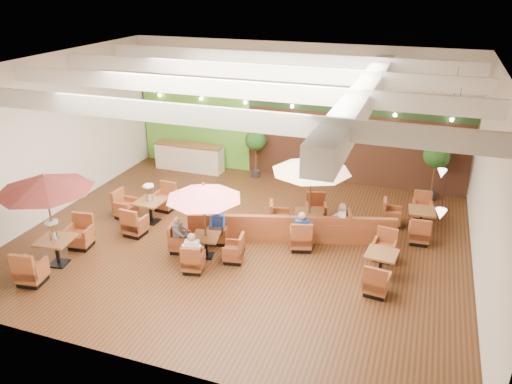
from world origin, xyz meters
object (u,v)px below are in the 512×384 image
at_px(table_5, 412,219).
at_px(topiary_1, 319,148).
at_px(booth_divider, 291,229).
at_px(diner_2, 179,231).
at_px(diner_4, 340,218).
at_px(diner_0, 192,248).
at_px(diner_1, 218,222).
at_px(table_0, 47,197).
at_px(table_1, 204,206).
at_px(service_counter, 189,157).
at_px(table_2, 311,183).
at_px(table_4, 381,265).
at_px(table_3, 144,209).
at_px(topiary_0, 256,142).
at_px(topiary_2, 437,157).
at_px(diner_3, 301,227).

bearing_deg(table_5, topiary_1, 139.79).
height_order(booth_divider, diner_2, diner_2).
xyz_separation_m(topiary_1, diner_4, (1.72, -4.30, -0.79)).
relative_size(diner_0, diner_4, 0.97).
bearing_deg(diner_1, table_5, -168.43).
xyz_separation_m(booth_divider, table_0, (-6.13, -3.56, 1.73)).
distance_m(table_1, diner_1, 1.30).
bearing_deg(service_counter, table_5, -14.95).
bearing_deg(table_0, service_counter, 79.68).
height_order(table_2, table_5, table_2).
bearing_deg(diner_4, diner_1, 104.06).
height_order(booth_divider, table_4, table_4).
xyz_separation_m(table_5, diner_4, (-2.16, -1.56, 0.42)).
height_order(table_0, diner_0, table_0).
bearing_deg(diner_1, table_3, -27.21).
bearing_deg(topiary_0, table_3, -113.57).
bearing_deg(topiary_2, diner_3, -125.01).
height_order(topiary_2, diner_4, topiary_2).
height_order(table_4, diner_4, diner_4).
distance_m(topiary_1, diner_3, 5.41).
bearing_deg(topiary_2, diner_1, -137.48).
distance_m(diner_0, diner_4, 4.86).
height_order(table_0, table_4, table_0).
xyz_separation_m(table_5, diner_1, (-5.76, -3.04, 0.38)).
distance_m(table_3, diner_0, 3.86).
height_order(table_1, table_5, table_1).
xyz_separation_m(service_counter, booth_divider, (5.95, -4.77, -0.13)).
bearing_deg(table_2, service_counter, 130.27).
distance_m(booth_divider, topiary_1, 5.10).
bearing_deg(topiary_1, table_0, -124.29).
relative_size(table_0, table_3, 1.07).
bearing_deg(table_5, table_3, -169.36).
xyz_separation_m(table_1, topiary_0, (-0.77, 6.68, -0.16)).
bearing_deg(booth_divider, diner_3, -56.41).
height_order(table_4, diner_1, diner_1).
bearing_deg(table_3, table_4, -2.34).
distance_m(table_1, table_3, 3.59).
xyz_separation_m(booth_divider, diner_0, (-2.19, -2.59, 0.31)).
height_order(table_3, topiary_0, topiary_0).
xyz_separation_m(table_0, table_5, (9.71, 5.79, -1.83)).
bearing_deg(diner_2, table_4, 87.59).
bearing_deg(topiary_1, topiary_0, 180.00).
bearing_deg(diner_4, diner_3, 126.65).
height_order(booth_divider, table_1, table_1).
xyz_separation_m(table_1, topiary_1, (1.88, 6.68, -0.11)).
distance_m(table_4, diner_4, 2.31).
bearing_deg(table_3, table_5, 18.98).
height_order(topiary_0, diner_2, topiary_0).
height_order(table_3, diner_3, table_3).
bearing_deg(diner_1, service_counter, -72.31).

